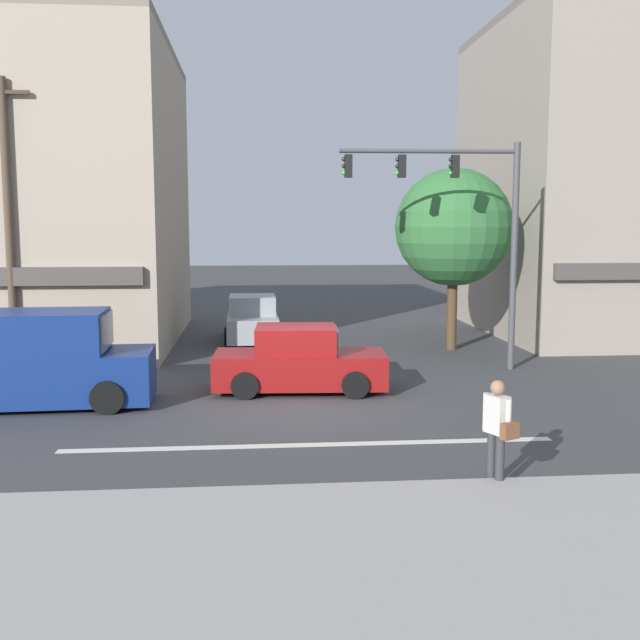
{
  "coord_description": "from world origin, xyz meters",
  "views": [
    {
      "loc": [
        -1.0,
        -16.67,
        3.95
      ],
      "look_at": [
        0.67,
        2.0,
        1.6
      ],
      "focal_mm": 42.0,
      "sensor_mm": 36.0,
      "label": 1
    }
  ],
  "objects_px": {
    "pedestrian_foreground_with_bag": "(497,427)",
    "sedan_waiting_far": "(252,320)",
    "street_tree": "(454,228)",
    "utility_pole_near_left": "(8,222)",
    "traffic_light_mast": "(468,213)",
    "sedan_crossing_center": "(299,362)",
    "van_parked_curbside": "(41,361)"
  },
  "relations": [
    {
      "from": "pedestrian_foreground_with_bag",
      "to": "sedan_waiting_far",
      "type": "bearing_deg",
      "value": 103.54
    },
    {
      "from": "traffic_light_mast",
      "to": "sedan_waiting_far",
      "type": "height_order",
      "value": "traffic_light_mast"
    },
    {
      "from": "van_parked_curbside",
      "to": "sedan_waiting_far",
      "type": "bearing_deg",
      "value": 63.41
    },
    {
      "from": "utility_pole_near_left",
      "to": "pedestrian_foreground_with_bag",
      "type": "distance_m",
      "value": 14.73
    },
    {
      "from": "traffic_light_mast",
      "to": "utility_pole_near_left",
      "type": "bearing_deg",
      "value": 176.11
    },
    {
      "from": "street_tree",
      "to": "pedestrian_foreground_with_bag",
      "type": "xyz_separation_m",
      "value": [
        -2.72,
        -12.73,
        -2.96
      ]
    },
    {
      "from": "utility_pole_near_left",
      "to": "sedan_crossing_center",
      "type": "height_order",
      "value": "utility_pole_near_left"
    },
    {
      "from": "street_tree",
      "to": "traffic_light_mast",
      "type": "bearing_deg",
      "value": -99.04
    },
    {
      "from": "street_tree",
      "to": "traffic_light_mast",
      "type": "height_order",
      "value": "traffic_light_mast"
    },
    {
      "from": "traffic_light_mast",
      "to": "pedestrian_foreground_with_bag",
      "type": "distance_m",
      "value": 10.19
    },
    {
      "from": "sedan_crossing_center",
      "to": "sedan_waiting_far",
      "type": "xyz_separation_m",
      "value": [
        -1.12,
        8.2,
        0.0
      ]
    },
    {
      "from": "traffic_light_mast",
      "to": "van_parked_curbside",
      "type": "distance_m",
      "value": 11.49
    },
    {
      "from": "van_parked_curbside",
      "to": "pedestrian_foreground_with_bag",
      "type": "distance_m",
      "value": 10.24
    },
    {
      "from": "street_tree",
      "to": "traffic_light_mast",
      "type": "xyz_separation_m",
      "value": [
        -0.53,
        -3.36,
        0.39
      ]
    },
    {
      "from": "traffic_light_mast",
      "to": "sedan_waiting_far",
      "type": "bearing_deg",
      "value": 134.98
    },
    {
      "from": "van_parked_curbside",
      "to": "utility_pole_near_left",
      "type": "bearing_deg",
      "value": 113.83
    },
    {
      "from": "traffic_light_mast",
      "to": "van_parked_curbside",
      "type": "height_order",
      "value": "traffic_light_mast"
    },
    {
      "from": "van_parked_curbside",
      "to": "pedestrian_foreground_with_bag",
      "type": "height_order",
      "value": "van_parked_curbside"
    },
    {
      "from": "utility_pole_near_left",
      "to": "van_parked_curbside",
      "type": "xyz_separation_m",
      "value": [
        1.86,
        -4.2,
        -3.07
      ]
    },
    {
      "from": "utility_pole_near_left",
      "to": "pedestrian_foreground_with_bag",
      "type": "height_order",
      "value": "utility_pole_near_left"
    },
    {
      "from": "sedan_waiting_far",
      "to": "pedestrian_foreground_with_bag",
      "type": "distance_m",
      "value": 15.67
    },
    {
      "from": "street_tree",
      "to": "utility_pole_near_left",
      "type": "xyz_separation_m",
      "value": [
        -12.87,
        -2.52,
        0.17
      ]
    },
    {
      "from": "traffic_light_mast",
      "to": "pedestrian_foreground_with_bag",
      "type": "relative_size",
      "value": 3.71
    },
    {
      "from": "sedan_waiting_far",
      "to": "van_parked_curbside",
      "type": "distance_m",
      "value": 10.33
    },
    {
      "from": "sedan_waiting_far",
      "to": "van_parked_curbside",
      "type": "relative_size",
      "value": 0.88
    },
    {
      "from": "street_tree",
      "to": "utility_pole_near_left",
      "type": "distance_m",
      "value": 13.12
    },
    {
      "from": "sedan_crossing_center",
      "to": "sedan_waiting_far",
      "type": "height_order",
      "value": "same"
    },
    {
      "from": "street_tree",
      "to": "sedan_waiting_far",
      "type": "relative_size",
      "value": 1.41
    },
    {
      "from": "street_tree",
      "to": "sedan_waiting_far",
      "type": "bearing_deg",
      "value": 158.62
    },
    {
      "from": "street_tree",
      "to": "traffic_light_mast",
      "type": "distance_m",
      "value": 3.43
    },
    {
      "from": "pedestrian_foreground_with_bag",
      "to": "sedan_crossing_center",
      "type": "bearing_deg",
      "value": 109.9
    },
    {
      "from": "sedan_crossing_center",
      "to": "pedestrian_foreground_with_bag",
      "type": "bearing_deg",
      "value": -70.1
    }
  ]
}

